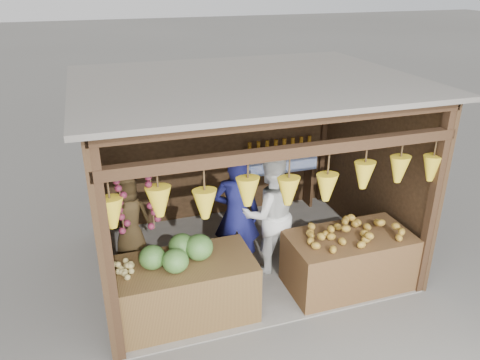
% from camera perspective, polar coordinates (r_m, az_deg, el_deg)
% --- Properties ---
extents(ground, '(80.00, 80.00, 0.00)m').
position_cam_1_polar(ground, '(7.05, 0.69, -9.47)').
color(ground, '#514F49').
rests_on(ground, ground).
extents(stall_structure, '(4.30, 3.30, 2.66)m').
position_cam_1_polar(stall_structure, '(6.24, 0.60, 3.13)').
color(stall_structure, slate).
rests_on(stall_structure, ground).
extents(back_shelf, '(1.25, 0.32, 1.32)m').
position_cam_1_polar(back_shelf, '(8.04, 4.86, 1.91)').
color(back_shelf, '#382314').
rests_on(back_shelf, ground).
extents(counter_left, '(1.67, 0.85, 0.77)m').
position_cam_1_polar(counter_left, '(5.83, -6.72, -13.15)').
color(counter_left, '#4E351A').
rests_on(counter_left, ground).
extents(counter_right, '(1.61, 0.85, 0.77)m').
position_cam_1_polar(counter_right, '(6.45, 13.02, -9.58)').
color(counter_right, '#50341A').
rests_on(counter_right, ground).
extents(stool, '(0.32, 0.32, 0.30)m').
position_cam_1_polar(stool, '(6.85, -12.72, -9.77)').
color(stool, black).
rests_on(stool, ground).
extents(man_standing, '(0.74, 0.61, 1.74)m').
position_cam_1_polar(man_standing, '(6.36, -0.41, -4.31)').
color(man_standing, '#151752').
rests_on(man_standing, ground).
extents(woman_standing, '(0.86, 0.68, 1.74)m').
position_cam_1_polar(woman_standing, '(6.42, 3.63, -4.07)').
color(woman_standing, white).
rests_on(woman_standing, ground).
extents(vendor_seated, '(0.65, 0.54, 1.14)m').
position_cam_1_polar(vendor_seated, '(6.48, -13.29, -4.46)').
color(vendor_seated, '#4F3B1F').
rests_on(vendor_seated, stool).
extents(melon_pile, '(1.00, 0.50, 0.32)m').
position_cam_1_polar(melon_pile, '(5.52, -7.44, -8.58)').
color(melon_pile, '#1F5215').
rests_on(melon_pile, counter_left).
extents(tanfruit_pile, '(0.34, 0.40, 0.13)m').
position_cam_1_polar(tanfruit_pile, '(5.50, -13.90, -10.48)').
color(tanfruit_pile, tan).
rests_on(tanfruit_pile, counter_left).
extents(mango_pile, '(1.40, 0.64, 0.22)m').
position_cam_1_polar(mango_pile, '(6.17, 13.51, -5.91)').
color(mango_pile, '#A94E16').
rests_on(mango_pile, counter_right).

